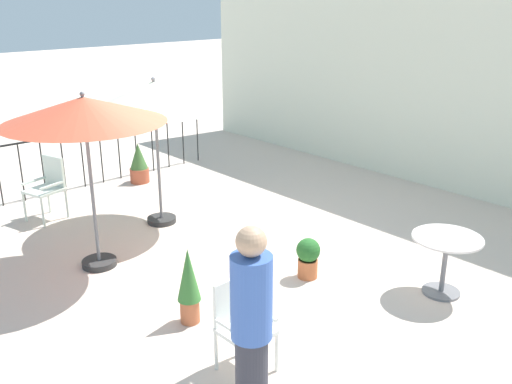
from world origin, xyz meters
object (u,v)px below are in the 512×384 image
at_px(patio_umbrella_0, 154,97).
at_px(patio_umbrella_1, 84,112).
at_px(cafe_table_0, 446,254).
at_px(potted_plant_0, 189,283).
at_px(potted_plant_1, 308,257).
at_px(standing_person, 251,329).
at_px(patio_chair_0, 48,184).
at_px(potted_plant_2, 139,164).
at_px(patio_chair_1, 240,320).

relative_size(patio_umbrella_0, patio_umbrella_1, 0.98).
xyz_separation_m(patio_umbrella_1, cafe_table_0, (3.34, 2.64, -1.50)).
distance_m(potted_plant_0, potted_plant_1, 1.69).
relative_size(potted_plant_1, standing_person, 0.29).
distance_m(patio_chair_0, potted_plant_0, 3.88).
height_order(patio_chair_0, standing_person, standing_person).
bearing_deg(potted_plant_0, standing_person, -18.71).
bearing_deg(patio_umbrella_1, standing_person, -7.32).
xyz_separation_m(cafe_table_0, potted_plant_1, (-1.33, -0.87, -0.23)).
xyz_separation_m(patio_umbrella_0, standing_person, (4.16, -1.85, -1.02)).
distance_m(cafe_table_0, potted_plant_0, 2.95).
bearing_deg(standing_person, cafe_table_0, 92.22).
bearing_deg(standing_person, potted_plant_2, 156.65).
bearing_deg(potted_plant_0, patio_chair_0, 178.03).
relative_size(patio_chair_0, standing_person, 0.55).
xyz_separation_m(patio_chair_0, potted_plant_1, (4.03, 1.54, -0.28)).
bearing_deg(patio_chair_0, patio_chair_1, -2.76).
distance_m(patio_chair_0, standing_person, 5.53).
xyz_separation_m(patio_chair_0, potted_plant_2, (-0.61, 1.95, -0.20)).
relative_size(patio_chair_0, patio_chair_1, 1.10).
distance_m(cafe_table_0, patio_chair_1, 2.70).
height_order(patio_umbrella_0, patio_chair_0, patio_umbrella_0).
bearing_deg(cafe_table_0, patio_umbrella_0, -162.96).
xyz_separation_m(patio_umbrella_1, potted_plant_0, (1.86, 0.10, -1.55)).
distance_m(potted_plant_1, standing_person, 2.72).
bearing_deg(patio_umbrella_0, patio_chair_0, -138.24).
bearing_deg(patio_chair_0, potted_plant_1, 20.88).
bearing_deg(standing_person, potted_plant_1, 123.13).
height_order(patio_umbrella_0, patio_chair_1, patio_umbrella_0).
xyz_separation_m(patio_chair_0, standing_person, (5.48, -0.68, 0.36)).
bearing_deg(potted_plant_2, patio_chair_0, -72.65).
distance_m(potted_plant_1, potted_plant_2, 4.66).
distance_m(patio_umbrella_0, patio_chair_0, 2.24).
xyz_separation_m(patio_chair_1, potted_plant_1, (-0.79, 1.77, -0.22)).
bearing_deg(potted_plant_1, cafe_table_0, 33.43).
distance_m(patio_chair_1, standing_person, 0.89).
bearing_deg(patio_umbrella_0, standing_person, -23.97).
relative_size(patio_umbrella_1, standing_person, 1.28).
distance_m(patio_umbrella_1, patio_chair_0, 2.49).
height_order(patio_umbrella_1, standing_person, patio_umbrella_1).
xyz_separation_m(patio_umbrella_0, patio_chair_1, (3.51, -1.41, -1.43)).
bearing_deg(standing_person, patio_umbrella_0, 156.03).
height_order(potted_plant_0, potted_plant_2, potted_plant_0).
bearing_deg(patio_umbrella_0, patio_umbrella_1, -63.57).
xyz_separation_m(patio_umbrella_0, cafe_table_0, (4.04, 1.24, -1.43)).
relative_size(patio_umbrella_0, potted_plant_2, 2.97).
xyz_separation_m(cafe_table_0, standing_person, (0.12, -3.09, 0.41)).
xyz_separation_m(patio_umbrella_1, patio_chair_0, (-2.01, 0.23, -1.45)).
relative_size(patio_umbrella_1, potted_plant_2, 3.01).
bearing_deg(potted_plant_0, patio_chair_1, -6.00).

